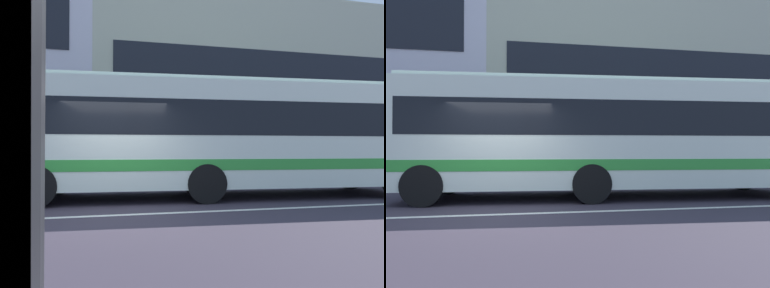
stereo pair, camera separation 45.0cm
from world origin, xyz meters
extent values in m
plane|color=#362F3A|center=(0.00, 0.00, 0.00)|extent=(160.00, 160.00, 0.00)
cube|color=silver|center=(0.00, 0.00, 0.00)|extent=(60.00, 0.16, 0.01)
cube|color=#B6B99E|center=(10.53, 14.25, 4.72)|extent=(23.10, 10.91, 9.44)
cube|color=black|center=(10.53, 8.78, 5.47)|extent=(21.26, 0.04, 1.89)
cube|color=silver|center=(3.06, 2.17, 1.75)|extent=(11.70, 3.19, 2.80)
cube|color=black|center=(3.06, 2.17, 2.17)|extent=(11.01, 3.17, 0.90)
cube|color=green|center=(3.06, 2.17, 0.98)|extent=(11.47, 3.20, 0.28)
cube|color=silver|center=(3.06, 2.17, 3.21)|extent=(11.22, 2.76, 0.12)
cylinder|color=black|center=(7.91, 3.04, 0.50)|extent=(1.01, 0.34, 1.00)
cylinder|color=black|center=(2.41, 3.37, 0.50)|extent=(1.01, 0.34, 1.00)
cylinder|color=black|center=(2.28, 1.06, 0.50)|extent=(1.01, 0.34, 1.00)
cylinder|color=black|center=(-1.65, 3.61, 0.50)|extent=(1.01, 0.34, 1.00)
cylinder|color=black|center=(-1.79, 1.30, 0.50)|extent=(1.01, 0.34, 1.00)
camera|label=1|loc=(0.02, -7.25, 1.37)|focal=31.92mm
camera|label=2|loc=(0.47, -7.34, 1.37)|focal=31.92mm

